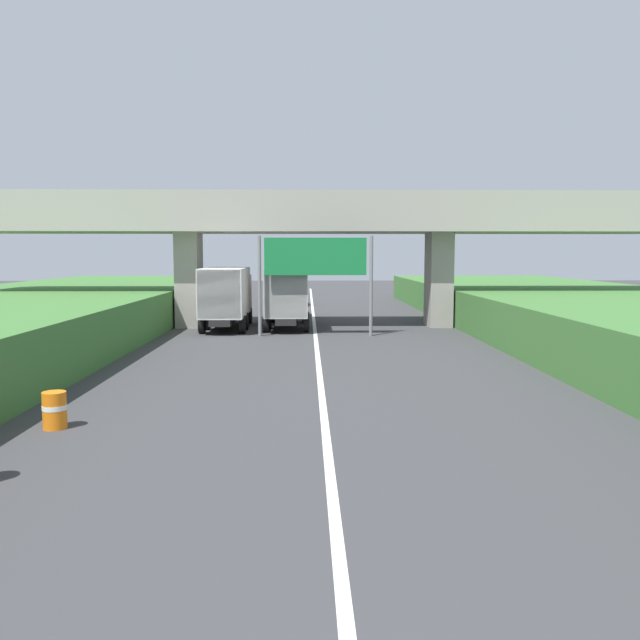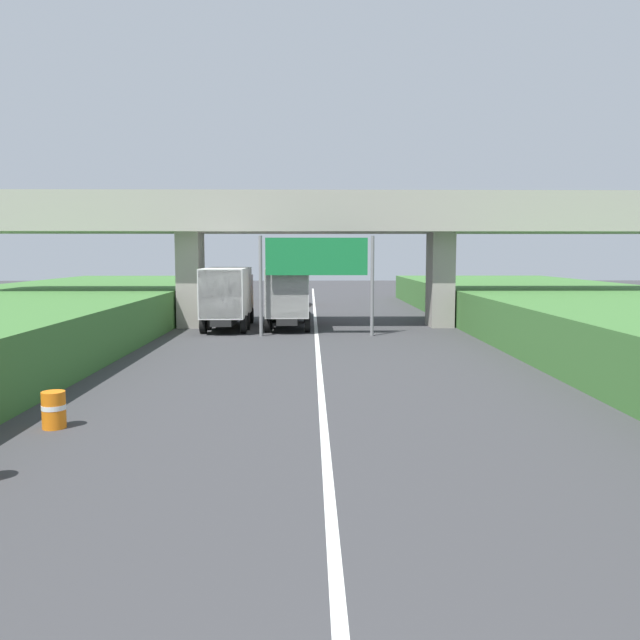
# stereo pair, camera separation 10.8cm
# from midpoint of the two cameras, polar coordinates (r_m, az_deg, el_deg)

# --- Properties ---
(lane_centre_stripe) EXTENTS (0.20, 96.44, 0.01)m
(lane_centre_stripe) POSITION_cam_midpoint_polar(r_m,az_deg,el_deg) (30.58, -0.44, -2.03)
(lane_centre_stripe) COLOR white
(lane_centre_stripe) RESTS_ON ground
(overpass_bridge) EXTENTS (40.00, 4.80, 7.63)m
(overpass_bridge) POSITION_cam_midpoint_polar(r_m,az_deg,el_deg) (37.37, -0.59, 8.21)
(overpass_bridge) COLOR #9E998E
(overpass_bridge) RESTS_ON ground
(overhead_highway_sign) EXTENTS (5.88, 0.18, 5.13)m
(overhead_highway_sign) POSITION_cam_midpoint_polar(r_m,az_deg,el_deg) (32.89, -0.50, 5.09)
(overhead_highway_sign) COLOR slate
(overhead_highway_sign) RESTS_ON ground
(truck_silver) EXTENTS (2.44, 7.30, 3.44)m
(truck_silver) POSITION_cam_midpoint_polar(r_m,az_deg,el_deg) (36.64, -8.30, 2.25)
(truck_silver) COLOR black
(truck_silver) RESTS_ON ground
(truck_red) EXTENTS (2.44, 7.30, 3.44)m
(truck_red) POSITION_cam_midpoint_polar(r_m,az_deg,el_deg) (36.82, -2.98, 2.32)
(truck_red) COLOR black
(truck_red) RESTS_ON ground
(car_green) EXTENTS (1.86, 4.10, 1.72)m
(car_green) POSITION_cam_midpoint_polar(r_m,az_deg,el_deg) (43.66, -2.68, 1.46)
(car_green) COLOR #236B38
(car_green) RESTS_ON ground
(car_orange) EXTENTS (1.86, 4.10, 1.72)m
(car_orange) POSITION_cam_midpoint_polar(r_m,az_deg,el_deg) (53.11, -2.45, 2.25)
(car_orange) COLOR orange
(car_orange) RESTS_ON ground
(construction_barrel_2) EXTENTS (0.57, 0.57, 0.90)m
(construction_barrel_2) POSITION_cam_midpoint_polar(r_m,az_deg,el_deg) (16.97, -22.60, -7.35)
(construction_barrel_2) COLOR orange
(construction_barrel_2) RESTS_ON ground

